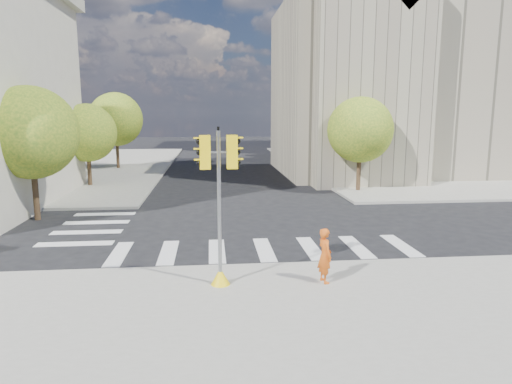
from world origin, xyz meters
TOP-DOWN VIEW (x-y plane):
  - ground at (0.00, 0.00)m, footprint 160.00×160.00m
  - sidewalk_far_right at (20.00, 26.00)m, footprint 28.00×40.00m
  - sidewalk_far_left at (-20.00, 26.00)m, footprint 28.00×40.00m
  - civic_building at (15.59, 19.12)m, footprint 26.00×16.00m
  - office_tower at (22.00, 42.00)m, footprint 20.00×18.00m
  - tree_lw_near at (-10.50, 4.00)m, footprint 4.40×4.40m
  - tree_lw_mid at (-10.50, 14.00)m, footprint 4.00×4.00m
  - tree_lw_far at (-10.50, 24.00)m, footprint 4.80×4.80m
  - tree_re_near at (7.50, 10.00)m, footprint 4.20×4.20m
  - tree_re_mid at (7.50, 22.00)m, footprint 4.60×4.60m
  - tree_re_far at (7.50, 34.00)m, footprint 4.00×4.00m
  - lamp_near at (8.00, 14.00)m, footprint 0.35×0.18m
  - lamp_far at (8.00, 28.00)m, footprint 0.35×0.18m
  - traffic_signal at (-1.85, -5.78)m, footprint 1.07×0.56m
  - photographer at (1.24, -5.90)m, footprint 0.51×0.67m

SIDE VIEW (x-z plane):
  - ground at x=0.00m, z-range 0.00..0.00m
  - sidewalk_far_right at x=20.00m, z-range 0.00..0.15m
  - sidewalk_far_left at x=-20.00m, z-range 0.00..0.15m
  - photographer at x=1.24m, z-range 0.15..1.80m
  - traffic_signal at x=-1.85m, z-range -0.20..4.41m
  - tree_lw_mid at x=-10.50m, z-range 0.88..6.65m
  - tree_re_far at x=7.50m, z-range 0.93..6.80m
  - tree_re_near at x=7.50m, z-range 0.97..7.13m
  - tree_lw_near at x=-10.50m, z-range 1.00..7.41m
  - tree_re_mid at x=7.50m, z-range 1.02..7.68m
  - tree_lw_far at x=-10.50m, z-range 1.07..8.01m
  - lamp_near at x=8.00m, z-range 0.52..8.63m
  - lamp_far at x=8.00m, z-range 0.52..8.63m
  - civic_building at x=15.59m, z-range -2.43..16.96m
  - office_tower at x=22.00m, z-range 0.00..30.00m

